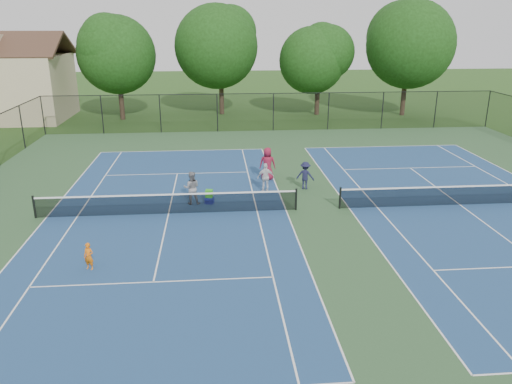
{
  "coord_description": "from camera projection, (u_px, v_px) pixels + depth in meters",
  "views": [
    {
      "loc": [
        -4.79,
        -21.73,
        8.45
      ],
      "look_at": [
        -3.02,
        -1.0,
        1.3
      ],
      "focal_mm": 35.0,
      "sensor_mm": 36.0,
      "label": 1
    }
  ],
  "objects": [
    {
      "name": "bystander_c",
      "position": [
        267.0,
        164.0,
        27.75
      ],
      "size": [
        0.98,
        0.72,
        1.84
      ],
      "primitive_type": "imported",
      "rotation": [
        0.0,
        0.0,
        2.99
      ],
      "color": "maroon",
      "rests_on": "ground"
    },
    {
      "name": "instructor",
      "position": [
        192.0,
        188.0,
        24.08
      ],
      "size": [
        0.8,
        0.63,
        1.63
      ],
      "primitive_type": "imported",
      "rotation": [
        0.0,
        0.0,
        3.13
      ],
      "color": "gray",
      "rests_on": "ground"
    },
    {
      "name": "tree_back_a",
      "position": [
        117.0,
        50.0,
        43.21
      ],
      "size": [
        6.8,
        6.8,
        9.15
      ],
      "color": "#2D2116",
      "rests_on": "ground"
    },
    {
      "name": "tree_back_c",
      "position": [
        319.0,
        55.0,
        45.78
      ],
      "size": [
        6.0,
        6.0,
        8.4
      ],
      "color": "#2D2116",
      "rests_on": "ground"
    },
    {
      "name": "court_pad",
      "position": [
        318.0,
        209.0,
        23.61
      ],
      "size": [
        36.0,
        36.0,
        0.01
      ],
      "primitive_type": "cube",
      "color": "#2F522E",
      "rests_on": "ground"
    },
    {
      "name": "tennis_court_left",
      "position": [
        168.0,
        212.0,
        23.01
      ],
      "size": [
        12.0,
        23.83,
        1.07
      ],
      "color": "navy",
      "rests_on": "ground"
    },
    {
      "name": "clapboard_house",
      "position": [
        8.0,
        85.0,
        44.31
      ],
      "size": [
        10.8,
        8.1,
        7.65
      ],
      "color": "tan",
      "rests_on": "ground"
    },
    {
      "name": "tree_back_d",
      "position": [
        409.0,
        40.0,
        45.05
      ],
      "size": [
        7.8,
        7.8,
        10.37
      ],
      "color": "#2D2116",
      "rests_on": "ground"
    },
    {
      "name": "perimeter_fence",
      "position": [
        319.0,
        177.0,
        23.09
      ],
      "size": [
        36.08,
        36.08,
        3.02
      ],
      "color": "black",
      "rests_on": "ground"
    },
    {
      "name": "tennis_court_right",
      "position": [
        460.0,
        203.0,
        24.14
      ],
      "size": [
        12.0,
        23.83,
        1.07
      ],
      "color": "navy",
      "rests_on": "ground"
    },
    {
      "name": "ball_hopper",
      "position": [
        209.0,
        194.0,
        24.19
      ],
      "size": [
        0.38,
        0.33,
        0.38
      ],
      "primitive_type": "cube",
      "rotation": [
        0.0,
        0.0,
        -0.17
      ],
      "color": "green",
      "rests_on": "ball_crate"
    },
    {
      "name": "tree_back_b",
      "position": [
        220.0,
        42.0,
        45.64
      ],
      "size": [
        7.6,
        7.6,
        10.03
      ],
      "color": "#2D2116",
      "rests_on": "ground"
    },
    {
      "name": "bystander_b",
      "position": [
        305.0,
        175.0,
        26.25
      ],
      "size": [
        1.1,
        0.89,
        1.49
      ],
      "primitive_type": "imported",
      "rotation": [
        0.0,
        0.0,
        2.73
      ],
      "color": "#191B38",
      "rests_on": "ground"
    },
    {
      "name": "ground",
      "position": [
        318.0,
        209.0,
        23.61
      ],
      "size": [
        140.0,
        140.0,
        0.0
      ],
      "primitive_type": "plane",
      "color": "#234716",
      "rests_on": "ground"
    },
    {
      "name": "bystander_a",
      "position": [
        266.0,
        177.0,
        25.88
      ],
      "size": [
        0.92,
        0.47,
        1.51
      ],
      "primitive_type": "imported",
      "rotation": [
        0.0,
        0.0,
        3.26
      ],
      "color": "silver",
      "rests_on": "ground"
    },
    {
      "name": "child_player",
      "position": [
        89.0,
        256.0,
        17.76
      ],
      "size": [
        0.43,
        0.35,
        1.01
      ],
      "primitive_type": "imported",
      "rotation": [
        0.0,
        0.0,
        -0.33
      ],
      "color": "orange",
      "rests_on": "ground"
    },
    {
      "name": "ball_crate",
      "position": [
        209.0,
        200.0,
        24.3
      ],
      "size": [
        0.48,
        0.4,
        0.33
      ],
      "primitive_type": "cube",
      "rotation": [
        0.0,
        0.0,
        -0.31
      ],
      "color": "navy",
      "rests_on": "ground"
    }
  ]
}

